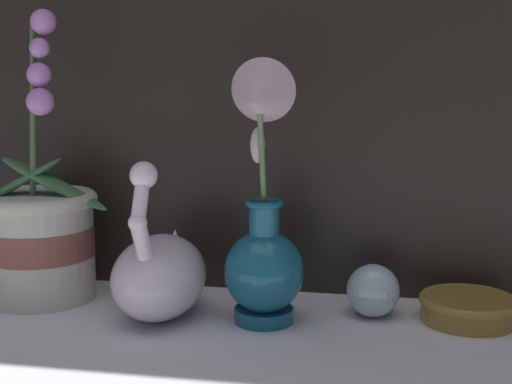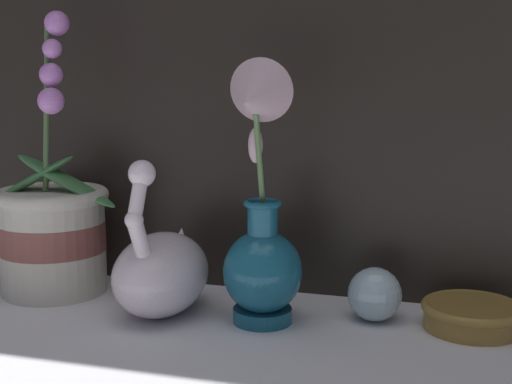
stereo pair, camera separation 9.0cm
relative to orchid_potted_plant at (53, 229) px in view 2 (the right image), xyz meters
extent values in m
plane|color=white|center=(0.30, -0.14, -0.09)|extent=(2.80, 2.80, 0.00)
cylinder|color=beige|center=(0.00, 0.00, -0.02)|extent=(0.15, 0.15, 0.15)
cylinder|color=brown|center=(0.00, 0.00, -0.01)|extent=(0.15, 0.15, 0.04)
torus|color=beige|center=(0.00, 0.00, 0.05)|extent=(0.16, 0.16, 0.02)
cylinder|color=#4C6B3D|center=(0.00, 0.00, 0.17)|extent=(0.01, 0.03, 0.23)
ellipsoid|color=#427F47|center=(0.03, 0.00, 0.07)|extent=(0.16, 0.05, 0.08)
ellipsoid|color=#427F47|center=(-0.03, -0.01, 0.07)|extent=(0.13, 0.07, 0.08)
sphere|color=#C67AD1|center=(0.02, 0.01, 0.29)|extent=(0.03, 0.03, 0.03)
sphere|color=#C67AD1|center=(0.02, -0.01, 0.25)|extent=(0.03, 0.03, 0.03)
sphere|color=#C67AD1|center=(0.02, -0.01, 0.22)|extent=(0.03, 0.03, 0.03)
sphere|color=#C67AD1|center=(0.03, -0.03, 0.18)|extent=(0.04, 0.04, 0.04)
ellipsoid|color=white|center=(0.19, -0.05, -0.04)|extent=(0.12, 0.17, 0.11)
cone|color=white|center=(0.19, 0.02, -0.02)|extent=(0.06, 0.08, 0.08)
cylinder|color=white|center=(0.19, -0.11, 0.02)|extent=(0.02, 0.05, 0.07)
sphere|color=white|center=(0.19, -0.12, 0.05)|extent=(0.02, 0.02, 0.02)
cylinder|color=white|center=(0.19, -0.11, 0.08)|extent=(0.02, 0.04, 0.06)
sphere|color=white|center=(0.19, -0.10, 0.10)|extent=(0.03, 0.03, 0.03)
cylinder|color=#195B75|center=(0.33, -0.04, -0.08)|extent=(0.08, 0.08, 0.02)
ellipsoid|color=#195B75|center=(0.33, -0.04, -0.03)|extent=(0.10, 0.10, 0.11)
cylinder|color=#195B75|center=(0.33, -0.04, 0.04)|extent=(0.04, 0.04, 0.04)
torus|color=#195B75|center=(0.33, -0.04, 0.06)|extent=(0.05, 0.05, 0.01)
cylinder|color=#567A47|center=(0.33, -0.05, 0.12)|extent=(0.01, 0.04, 0.12)
cone|color=beige|center=(0.33, -0.08, 0.20)|extent=(0.08, 0.08, 0.09)
ellipsoid|color=beige|center=(0.32, -0.05, 0.14)|extent=(0.02, 0.02, 0.04)
sphere|color=silver|center=(0.46, 0.01, -0.06)|extent=(0.07, 0.07, 0.07)
cylinder|color=olive|center=(0.58, 0.01, -0.08)|extent=(0.12, 0.12, 0.03)
torus|color=olive|center=(0.58, 0.01, -0.07)|extent=(0.13, 0.13, 0.01)
camera|label=1|loc=(0.48, -0.90, 0.22)|focal=50.00mm
camera|label=2|loc=(0.56, -0.88, 0.22)|focal=50.00mm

